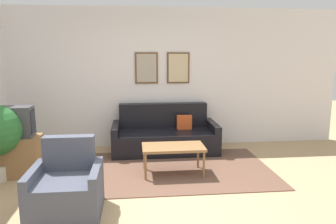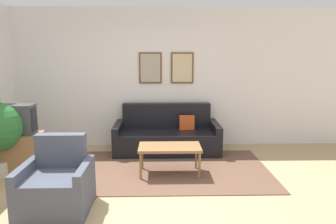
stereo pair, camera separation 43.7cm
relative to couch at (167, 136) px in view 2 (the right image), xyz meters
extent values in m
plane|color=tan|center=(-0.42, -2.11, -0.29)|extent=(16.00, 16.00, 0.00)
cube|color=brown|center=(-0.01, -1.04, -0.29)|extent=(3.19, 1.96, 0.01)
cube|color=silver|center=(-0.42, 0.46, 1.06)|extent=(8.00, 0.06, 2.70)
cube|color=brown|center=(-0.31, 0.41, 1.26)|extent=(0.44, 0.03, 0.60)
cube|color=#A89E89|center=(-0.31, 0.40, 1.26)|extent=(0.38, 0.01, 0.54)
cube|color=brown|center=(0.31, 0.41, 1.26)|extent=(0.44, 0.03, 0.60)
cube|color=#CCB78E|center=(0.31, 0.40, 1.26)|extent=(0.38, 0.01, 0.54)
cube|color=black|center=(0.00, -0.06, -0.09)|extent=(1.70, 0.90, 0.41)
cube|color=black|center=(0.00, 0.29, 0.35)|extent=(1.70, 0.20, 0.47)
cube|color=black|center=(-0.91, -0.06, -0.02)|extent=(0.12, 0.90, 0.55)
cube|color=black|center=(0.91, -0.06, -0.02)|extent=(0.12, 0.90, 0.55)
cube|color=#D15123|center=(0.38, 0.05, 0.24)|extent=(0.28, 0.10, 0.28)
cube|color=olive|center=(0.02, -1.22, 0.14)|extent=(0.94, 0.53, 0.04)
cylinder|color=olive|center=(-0.42, -1.44, -0.09)|extent=(0.04, 0.04, 0.41)
cylinder|color=olive|center=(0.45, -1.44, -0.09)|extent=(0.04, 0.04, 0.41)
cylinder|color=olive|center=(-0.42, -0.99, -0.09)|extent=(0.04, 0.04, 0.41)
cylinder|color=olive|center=(0.45, -0.99, -0.09)|extent=(0.04, 0.04, 0.41)
cube|color=olive|center=(-2.39, -1.01, 0.01)|extent=(0.80, 0.47, 0.60)
cube|color=#424247|center=(-2.39, -1.01, 0.54)|extent=(0.63, 0.28, 0.46)
cube|color=black|center=(-2.07, -1.01, 0.54)|extent=(0.01, 0.23, 0.36)
cube|color=#474C5B|center=(-1.36, -2.37, -0.07)|extent=(0.60, 0.76, 0.45)
cube|color=#474C5B|center=(-1.36, -2.07, 0.36)|extent=(0.60, 0.16, 0.41)
cube|color=#474C5B|center=(-1.70, -2.37, -0.01)|extent=(0.09, 0.76, 0.57)
cube|color=#474C5B|center=(-1.01, -2.37, -0.01)|extent=(0.09, 0.76, 0.57)
cylinder|color=beige|center=(-2.54, -1.22, -0.18)|extent=(0.22, 0.22, 0.22)
cylinder|color=#51381E|center=(-2.54, -1.22, 0.04)|extent=(0.04, 0.04, 0.22)
cylinder|color=#935638|center=(-2.61, -0.51, -0.21)|extent=(0.23, 0.23, 0.17)
cylinder|color=#51381E|center=(-2.61, -0.51, -0.06)|extent=(0.04, 0.04, 0.12)
sphere|color=#337A38|center=(-2.61, -0.51, 0.17)|extent=(0.41, 0.41, 0.41)
cylinder|color=beige|center=(-2.60, -0.57, -0.22)|extent=(0.20, 0.20, 0.14)
cylinder|color=#51381E|center=(-2.60, -0.57, -0.07)|extent=(0.04, 0.04, 0.16)
sphere|color=#337A38|center=(-2.60, -0.57, 0.25)|extent=(0.55, 0.55, 0.55)
camera|label=1|loc=(-0.57, -5.98, 1.56)|focal=35.00mm
camera|label=2|loc=(-0.13, -6.01, 1.56)|focal=35.00mm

